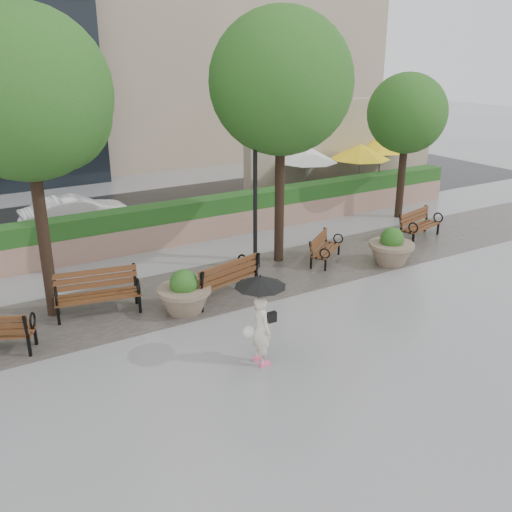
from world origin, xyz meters
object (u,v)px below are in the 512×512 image
bench_2 (223,286)px  bench_3 (325,254)px  pedestrian (261,311)px  bench_4 (419,230)px  car_right (77,214)px  planter_left (184,296)px  planter_right (391,250)px  lamppost (255,203)px  bench_1 (98,302)px

bench_2 → bench_3: bench_2 is taller
bench_3 → pedestrian: 6.23m
bench_4 → car_right: (-9.66, 6.80, 0.34)m
planter_left → planter_right: 6.65m
bench_3 → bench_4: bearing=-33.9°
bench_2 → bench_4: 8.04m
bench_2 → lamppost: (1.85, 1.47, 1.63)m
lamppost → car_right: 7.29m
pedestrian → car_right: bearing=5.5°
lamppost → bench_4: bearing=-5.2°
bench_1 → lamppost: 5.19m
pedestrian → bench_3: bearing=-48.7°
bench_4 → planter_right: 2.85m
planter_right → lamppost: size_ratio=0.30×
bench_4 → lamppost: size_ratio=0.42×
planter_left → bench_1: bearing=152.2°
bench_2 → lamppost: 2.87m
bench_1 → lamppost: size_ratio=0.48×
planter_left → car_right: (-0.49, 7.97, 0.19)m
bench_4 → planter_left: bearing=173.1°
planter_left → bench_2: bearing=12.0°
planter_right → bench_3: bearing=144.6°
planter_left → car_right: 7.99m
planter_right → car_right: bearing=131.4°
bench_2 → pedestrian: (-0.84, -3.22, 0.84)m
bench_1 → bench_3: bearing=11.1°
bench_4 → bench_1: bearing=166.9°
bench_1 → bench_2: size_ratio=0.99×
car_right → planter_left: bearing=-177.4°
bench_3 → lamppost: 2.74m
bench_1 → car_right: size_ratio=0.56×
car_right → bench_4: bearing=-126.0°
bench_2 → pedestrian: pedestrian is taller
bench_1 → planter_left: 2.07m
planter_right → lamppost: bearing=152.8°
bench_1 → planter_right: size_ratio=1.56×
pedestrian → lamppost: bearing=-28.7°
car_right → lamppost: bearing=-151.4°
bench_2 → bench_4: bench_2 is taller
planter_left → bench_3: bearing=11.2°
bench_2 → lamppost: size_ratio=0.48×
bench_2 → car_right: 7.90m
bench_3 → planter_right: 1.95m
bench_2 → planter_right: (5.45, -0.37, 0.12)m
bench_2 → car_right: (-1.68, 7.72, 0.30)m
pedestrian → bench_4: bearing=-63.8°
bench_1 → lamppost: lamppost is taller
bench_1 → bench_2: bench_2 is taller
planter_right → pedestrian: pedestrian is taller
planter_left → pedestrian: (0.35, -2.97, 0.73)m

